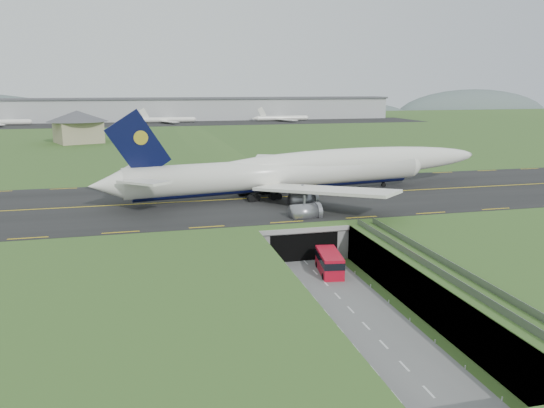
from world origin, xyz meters
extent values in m
plane|color=#2F4E1F|center=(0.00, 0.00, 0.00)|extent=(900.00, 900.00, 0.00)
cube|color=gray|center=(0.00, 0.00, 3.00)|extent=(800.00, 800.00, 6.00)
cube|color=slate|center=(0.00, -7.50, 0.10)|extent=(12.00, 75.00, 0.20)
cube|color=black|center=(0.00, 33.00, 6.09)|extent=(800.00, 44.00, 0.18)
cube|color=gray|center=(0.00, 19.00, 5.50)|extent=(16.00, 22.00, 1.00)
cube|color=gray|center=(-7.00, 19.00, 3.00)|extent=(2.00, 22.00, 6.00)
cube|color=gray|center=(7.00, 19.00, 3.00)|extent=(2.00, 22.00, 6.00)
cube|color=black|center=(0.00, 14.00, 2.50)|extent=(12.00, 12.00, 5.00)
cube|color=#A8A8A3|center=(0.00, 7.95, 5.60)|extent=(17.00, 0.50, 0.80)
cube|color=#A8A8A3|center=(11.00, -18.50, 5.80)|extent=(3.00, 53.00, 0.50)
cube|color=gray|center=(9.60, -18.50, 6.55)|extent=(0.06, 53.00, 1.00)
cube|color=gray|center=(12.40, -18.50, 6.55)|extent=(0.06, 53.00, 1.00)
cylinder|color=#A8A8A3|center=(11.00, -28.00, 2.80)|extent=(0.90, 0.90, 5.60)
cylinder|color=#A8A8A3|center=(11.00, -16.00, 2.80)|extent=(0.90, 0.90, 5.60)
cylinder|color=#A8A8A3|center=(11.00, -4.00, 2.80)|extent=(0.90, 0.90, 5.60)
cylinder|color=white|center=(2.76, 34.19, 11.04)|extent=(66.33, 16.33, 6.23)
sphere|color=white|center=(35.44, 39.28, 11.04)|extent=(6.97, 6.97, 6.10)
cone|color=white|center=(-32.81, 28.65, 11.04)|extent=(7.64, 6.89, 5.92)
ellipsoid|color=white|center=(20.41, 36.94, 12.45)|extent=(69.72, 16.38, 6.54)
ellipsoid|color=black|center=(34.48, 39.13, 11.82)|extent=(4.73, 3.36, 2.18)
cylinder|color=black|center=(2.76, 34.19, 8.62)|extent=(62.51, 12.26, 2.62)
cube|color=white|center=(2.28, 49.87, 10.07)|extent=(16.87, 29.65, 2.62)
cube|color=white|center=(-28.17, 36.76, 12.50)|extent=(7.65, 11.55, 1.00)
cube|color=white|center=(7.07, 19.11, 10.07)|extent=(23.60, 26.98, 2.62)
cube|color=white|center=(-25.92, 22.34, 12.50)|extent=(9.93, 11.20, 1.00)
cube|color=black|center=(-26.57, 29.62, 18.34)|extent=(12.32, 2.48, 13.77)
cylinder|color=gold|center=(-26.09, 29.70, 19.80)|extent=(2.80, 1.09, 2.72)
cylinder|color=slate|center=(2.03, 43.43, 7.06)|extent=(5.49, 3.95, 3.21)
cylinder|color=slate|center=(-4.08, 52.82, 7.06)|extent=(5.49, 3.95, 3.21)
cylinder|color=slate|center=(4.87, 25.17, 7.06)|extent=(5.49, 3.95, 3.21)
cylinder|color=slate|center=(1.90, 14.37, 7.06)|extent=(5.49, 3.95, 3.21)
cylinder|color=black|center=(28.90, 38.26, 6.72)|extent=(1.13, 0.65, 1.07)
cube|color=black|center=(-1.57, 33.52, 6.86)|extent=(6.82, 7.63, 1.36)
cube|color=red|center=(2.15, 1.39, 1.88)|extent=(4.37, 8.79, 3.36)
cube|color=black|center=(2.15, 1.39, 2.55)|extent=(4.46, 8.91, 1.12)
cube|color=black|center=(2.15, 1.39, 0.48)|extent=(4.07, 8.20, 0.56)
cylinder|color=black|center=(0.29, -1.16, 0.62)|extent=(0.54, 1.06, 1.01)
cylinder|color=black|center=(1.14, 4.38, 0.62)|extent=(0.54, 1.06, 1.01)
cylinder|color=black|center=(3.17, -1.60, 0.62)|extent=(0.54, 1.06, 1.01)
cylinder|color=black|center=(4.02, 3.94, 0.62)|extent=(0.54, 1.06, 1.01)
cube|color=tan|center=(-51.28, 160.92, 10.48)|extent=(21.64, 21.64, 8.97)
cone|color=#4C4C51|center=(-51.28, 160.92, 17.21)|extent=(31.75, 31.75, 4.48)
cube|color=#B2B2B2|center=(0.00, 300.00, 13.50)|extent=(300.00, 22.00, 15.00)
cube|color=#4C4C51|center=(0.00, 300.00, 21.00)|extent=(302.00, 24.00, 1.20)
cube|color=black|center=(0.00, 270.00, 6.14)|extent=(320.00, 50.00, 0.08)
cylinder|color=white|center=(-9.19, 275.00, 8.18)|extent=(34.00, 3.20, 3.20)
cylinder|color=white|center=(67.34, 275.00, 8.18)|extent=(34.00, 3.20, 3.20)
ellipsoid|color=#546563|center=(120.00, 430.00, -4.00)|extent=(260.00, 91.00, 44.00)
ellipsoid|color=#546563|center=(320.00, 430.00, -4.00)|extent=(180.00, 63.00, 60.00)
camera|label=1|loc=(-26.03, -74.45, 29.42)|focal=35.00mm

